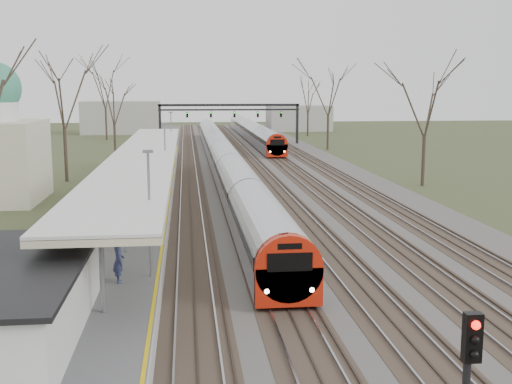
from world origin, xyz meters
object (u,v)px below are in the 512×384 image
Objects in this scene: train_near at (222,154)px; passenger at (119,260)px; train_far at (252,131)px; signal_post at (468,378)px.

train_near reaches higher than passenger.
train_far is 33.91× the size of passenger.
signal_post is (8.13, -12.76, 0.84)m from passenger.
train_far is 14.69× the size of signal_post.
passenger is (-13.38, -80.62, 0.41)m from train_far.
train_near is 56.19m from signal_post.
train_far is at bearing 79.35° from train_near.
passenger is at bearing -99.42° from train_far.
signal_post is (1.75, -56.15, 1.25)m from train_near.
train_far is at bearing -22.49° from passenger.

